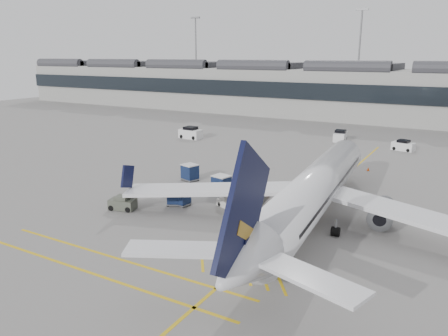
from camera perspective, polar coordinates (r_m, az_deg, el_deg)
The scene contains 18 objects.
ground at distance 40.96m, azimuth -5.83°, elevation -5.78°, with size 220.00×220.00×0.00m, color gray.
terminal at distance 105.71m, azimuth 17.78°, elevation 9.51°, with size 200.00×20.45×12.40m.
light_masts at distance 119.52m, azimuth 18.83°, elevation 13.95°, with size 113.00×0.60×25.45m.
apron_markings at distance 45.21m, azimuth 12.19°, elevation -4.06°, with size 0.25×60.00×0.01m, color gold.
airliner_main at distance 37.83m, azimuth 11.56°, elevation -3.00°, with size 34.57×37.91×10.08m.
belt_loader at distance 41.58m, azimuth 1.12°, elevation -4.63°, with size 4.43×2.92×1.77m.
baggage_cart_a at distance 42.53m, azimuth -5.62°, elevation -3.69°, with size 1.74×1.49×1.71m.
baggage_cart_b at distance 42.64m, azimuth -6.26°, elevation -3.56°, with size 2.19×2.05×1.83m.
baggage_cart_c at distance 50.75m, azimuth -4.48°, elevation -0.51°, with size 2.19×1.98×1.93m.
baggage_cart_d at distance 46.00m, azimuth -0.36°, elevation -2.06°, with size 2.09×1.84×1.92m.
ramp_agent_a at distance 42.97m, azimuth 7.24°, elevation -3.59°, with size 0.64×0.42×1.76m, color #F44A0C.
ramp_agent_b at distance 44.35m, azimuth 7.47°, elevation -3.14°, with size 0.77×0.60×1.58m, color #F9400D.
pushback_tug at distance 42.42m, azimuth -13.10°, elevation -4.51°, with size 2.69×2.02×1.34m.
safety_cone_nose at distance 58.02m, azimuth 18.32°, elevation -0.10°, with size 0.34×0.34×0.48m, color #F24C0A.
safety_cone_engine at distance 39.61m, azimuth 10.95°, elevation -6.35°, with size 0.33×0.33×0.45m, color #F24C0A.
service_van_left at distance 76.82m, azimuth -4.38°, elevation 4.57°, with size 4.14×2.27×2.06m.
service_van_mid at distance 76.87m, azimuth 14.95°, elevation 4.06°, with size 2.18×3.80×1.87m.
service_van_right at distance 72.20m, azimuth 22.36°, elevation 2.71°, with size 3.46×2.26×1.64m.
Camera 1 is at (22.70, -31.01, 14.17)m, focal length 35.00 mm.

